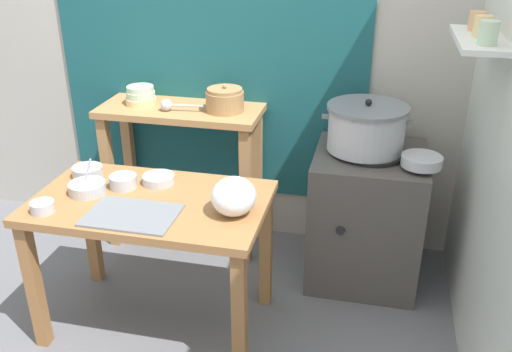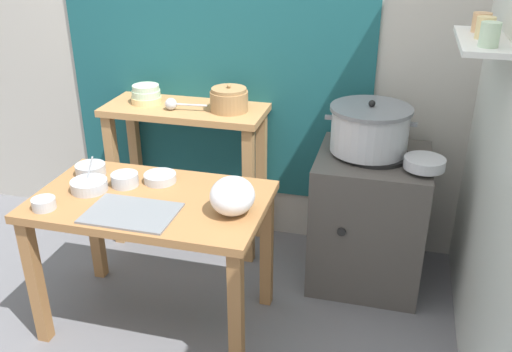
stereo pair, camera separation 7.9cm
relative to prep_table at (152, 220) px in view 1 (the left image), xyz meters
The scene contains 17 objects.
ground_plane 0.63m from the prep_table, ahead, with size 9.00×9.00×0.00m, color slate.
wall_back 1.30m from the prep_table, 77.96° to the left, with size 4.40×0.12×2.60m.
prep_table is the anchor object (origin of this frame).
back_shelf_table 0.82m from the prep_table, 99.24° to the left, with size 0.96×0.40×0.90m.
stove_block 1.22m from the prep_table, 34.20° to the left, with size 0.60×0.61×0.78m.
steamer_pot 1.22m from the prep_table, 36.10° to the left, with size 0.48×0.43×0.28m.
clay_pot 0.89m from the prep_table, 79.62° to the left, with size 0.22×0.22×0.16m.
bowl_stack_enamel 0.96m from the prep_table, 114.80° to the left, with size 0.18×0.18×0.11m.
ladle 0.82m from the prep_table, 103.51° to the left, with size 0.25×0.07×0.07m.
serving_tray 0.21m from the prep_table, 94.61° to the right, with size 0.40×0.28×0.01m, color slate.
plastic_bag 0.47m from the prep_table, ahead, with size 0.20×0.22×0.17m, color white.
wide_pan 1.37m from the prep_table, 23.35° to the left, with size 0.20×0.20×0.05m, color #B7BABF.
prep_bowl_0 0.34m from the prep_table, behind, with size 0.18×0.18×0.17m.
prep_bowl_1 0.24m from the prep_table, 153.07° to the left, with size 0.13×0.13×0.06m.
prep_bowl_2 0.22m from the prep_table, 97.62° to the left, with size 0.16×0.16×0.04m.
prep_bowl_3 0.49m from the prep_table, 151.82° to the right, with size 0.11×0.11×0.05m.
prep_bowl_4 0.45m from the prep_table, 158.19° to the left, with size 0.15×0.15×0.05m.
Camera 1 is at (0.85, -2.12, 1.93)m, focal length 39.13 mm.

